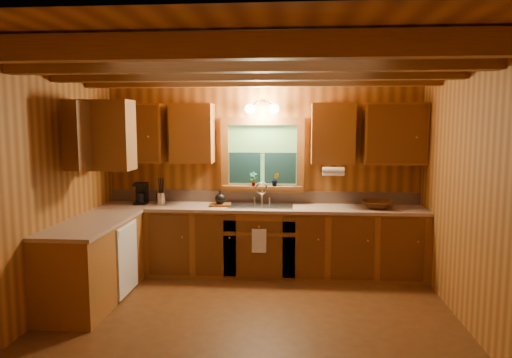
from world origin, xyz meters
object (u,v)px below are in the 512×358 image
Objects in this scene: cutting_board at (220,205)px; wicker_basket at (377,205)px; coffee_maker at (141,193)px; sink at (261,209)px.

wicker_basket reaches higher than cutting_board.
coffee_maker is 1.09m from cutting_board.
cutting_board is (-0.53, -0.03, 0.06)m from sink.
sink is 0.54m from cutting_board.
wicker_basket is (3.10, -0.09, -0.09)m from coffee_maker.
sink reaches higher than cutting_board.
coffee_maker is at bearing 167.08° from cutting_board.
sink is 2.94× the size of cutting_board.
sink reaches higher than coffee_maker.
cutting_board is 0.70× the size of wicker_basket.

